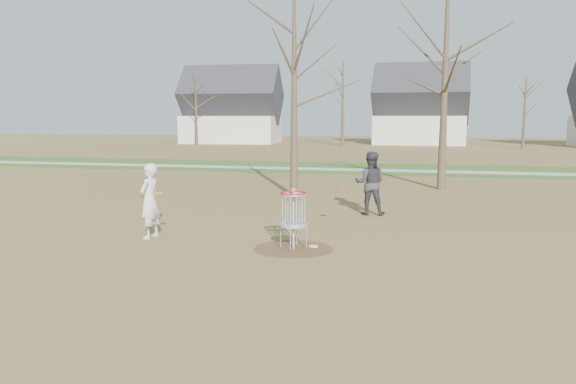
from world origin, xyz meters
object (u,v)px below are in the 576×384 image
object	(u,v)px
disc_golf_basket	(294,209)
player_throwing	(370,183)
player_standing	(150,201)
disc_grounded	(313,246)

from	to	relation	value
disc_golf_basket	player_throwing	bearing A→B (deg)	76.41
player_standing	disc_golf_basket	bearing A→B (deg)	90.83
player_throwing	disc_golf_basket	size ratio (longest dim) A/B	1.44
player_standing	player_throwing	size ratio (longest dim) A/B	0.95
disc_grounded	disc_golf_basket	world-z (taller)	disc_golf_basket
player_throwing	disc_grounded	size ratio (longest dim) A/B	8.86
disc_grounded	disc_golf_basket	distance (m)	1.02
player_standing	disc_grounded	size ratio (longest dim) A/B	8.42
player_throwing	disc_grounded	xyz separation A→B (m)	(-0.82, -4.76, -0.95)
disc_grounded	disc_golf_basket	bearing A→B (deg)	-143.88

